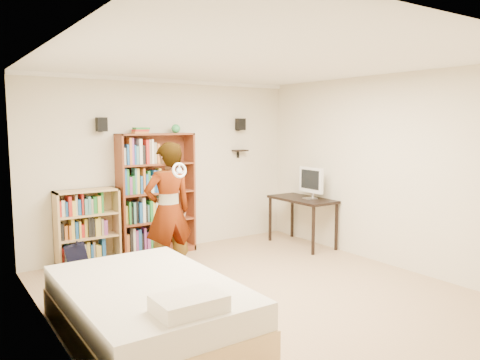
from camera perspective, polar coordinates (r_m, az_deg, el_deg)
The scene contains 14 objects.
ground at distance 5.69m, azimuth 2.50°, elevation -13.83°, with size 4.50×5.00×0.01m, color tan.
room_shell at distance 5.33m, azimuth 2.60°, elevation 4.19°, with size 4.52×5.02×2.71m.
crown_molding at distance 5.36m, azimuth 2.65°, elevation 13.94°, with size 4.50×5.00×0.06m.
speaker_left at distance 6.99m, azimuth -16.52°, elevation 6.51°, with size 0.14×0.12×0.20m, color black.
speaker_right at distance 8.06m, azimuth 0.06°, elevation 6.81°, with size 0.14×0.12×0.20m, color black.
wall_shelf at distance 8.08m, azimuth 0.02°, elevation 3.61°, with size 0.25×0.16×0.03m, color black.
tall_bookshelf at distance 7.29m, azimuth -10.13°, elevation -1.73°, with size 1.18×0.34×1.87m, color brown, non-canonical shape.
low_bookshelf at distance 7.01m, azimuth -18.08°, elevation -5.54°, with size 0.87×0.33×1.09m, color tan, non-canonical shape.
computer_desk at distance 7.84m, azimuth 7.56°, elevation -5.05°, with size 0.58×1.16×0.79m, color black, non-canonical shape.
imac at distance 7.68m, azimuth 8.55°, elevation -0.39°, with size 0.10×0.51×0.51m, color silver, non-canonical shape.
daybed at distance 4.67m, azimuth -11.13°, elevation -14.39°, with size 1.44×2.21×0.65m, color white, non-canonical shape.
person at distance 6.11m, azimuth -8.73°, elevation -3.76°, with size 0.65×0.43×1.78m, color black.
wii_wheel at distance 5.74m, azimuth -7.40°, elevation 1.18°, with size 0.19×0.19×0.03m, color silver.
navy_bag at distance 6.79m, azimuth -19.19°, elevation -8.95°, with size 0.30×0.19×0.41m, color black, non-canonical shape.
Camera 1 is at (-3.19, -4.26, 2.01)m, focal length 35.00 mm.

